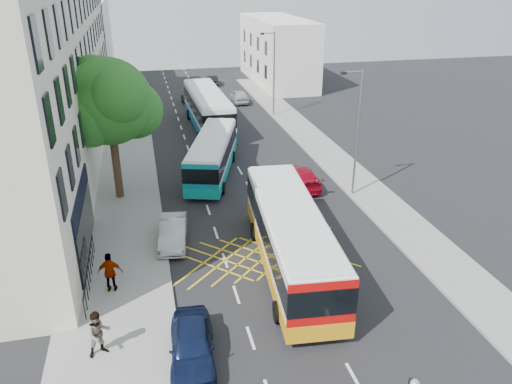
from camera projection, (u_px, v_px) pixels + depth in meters
ground at (326, 326)px, 20.71m from camera, size 120.00×120.00×0.00m
pavement_left at (120, 197)px, 32.25m from camera, size 5.00×70.00×0.15m
pavement_right at (351, 176)px, 35.57m from camera, size 3.00×70.00×0.15m
terrace_main at (36, 70)px, 36.82m from camera, size 8.30×45.00×13.50m
terrace_far at (77, 41)px, 64.66m from camera, size 8.00×20.00×10.00m
building_right at (277, 51)px, 64.03m from camera, size 6.00×18.00×8.00m
street_tree at (109, 103)px, 29.68m from camera, size 6.30×5.70×8.80m
lamp_near at (356, 128)px, 30.78m from camera, size 1.45×0.15×8.00m
lamp_far at (273, 70)px, 48.56m from camera, size 1.45×0.15×8.00m
railings at (89, 272)px, 23.12m from camera, size 0.08×5.60×1.14m
bus_near at (291, 238)px, 23.98m from camera, size 3.71×11.89×3.29m
bus_mid at (212, 155)px, 35.41m from camera, size 5.16×10.27×2.82m
bus_far at (208, 109)px, 45.82m from camera, size 3.26×12.28×3.44m
parked_car_blue at (192, 345)px, 18.65m from camera, size 2.01×4.25×1.41m
parked_car_silver at (173, 232)px, 26.73m from camera, size 1.87×4.10×1.30m
red_hatchback at (301, 177)px, 33.86m from camera, size 1.97×4.64×1.33m
distant_car_grey at (194, 99)px, 54.42m from camera, size 2.55×4.55×1.20m
distant_car_silver at (239, 96)px, 55.20m from camera, size 1.66×4.07×1.38m
distant_car_dark at (212, 80)px, 63.81m from camera, size 1.58×3.77×1.21m
pedestrian_near at (99, 334)px, 18.64m from camera, size 1.11×0.98×1.90m
pedestrian_far at (110, 272)px, 22.39m from camera, size 1.18×0.61×1.92m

